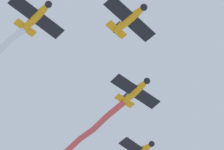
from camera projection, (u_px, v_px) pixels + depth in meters
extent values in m
ellipsoid|color=orange|center=(129.00, 20.00, 59.83)|extent=(5.10, 2.50, 1.03)
sphere|color=black|center=(144.00, 7.00, 58.82)|extent=(1.10, 1.10, 0.87)
ellipsoid|color=#232833|center=(133.00, 15.00, 59.87)|extent=(1.40, 1.03, 0.55)
cube|color=black|center=(130.00, 19.00, 59.65)|extent=(3.84, 7.48, 0.14)
cube|color=orange|center=(116.00, 30.00, 60.79)|extent=(1.78, 3.01, 0.11)
cube|color=black|center=(117.00, 27.00, 61.18)|extent=(1.13, 0.48, 1.42)
ellipsoid|color=orange|center=(135.00, 92.00, 66.52)|extent=(5.02, 2.95, 1.03)
sphere|color=black|center=(147.00, 81.00, 65.41)|extent=(1.15, 1.15, 0.87)
ellipsoid|color=#232833|center=(138.00, 87.00, 66.54)|extent=(1.43, 1.13, 0.55)
cube|color=black|center=(136.00, 92.00, 66.34)|extent=(4.49, 7.38, 0.14)
cube|color=orange|center=(125.00, 101.00, 67.58)|extent=(2.02, 3.00, 0.11)
cube|color=black|center=(125.00, 98.00, 67.96)|extent=(1.10, 0.58, 1.42)
cylinder|color=#DB4C4C|center=(115.00, 110.00, 68.18)|extent=(3.23, 1.71, 1.11)
cylinder|color=#DB4C4C|center=(100.00, 123.00, 69.52)|extent=(3.26, 2.13, 0.92)
cylinder|color=#DB4C4C|center=(86.00, 134.00, 70.94)|extent=(2.84, 1.60, 0.94)
cylinder|color=#DB4C4C|center=(74.00, 145.00, 71.96)|extent=(2.94, 1.64, 1.29)
sphere|color=#DB4C4C|center=(123.00, 103.00, 67.64)|extent=(0.81, 0.81, 0.81)
sphere|color=#DB4C4C|center=(107.00, 117.00, 68.72)|extent=(0.81, 0.81, 0.81)
sphere|color=#DB4C4C|center=(93.00, 130.00, 70.33)|extent=(0.81, 0.81, 0.81)
sphere|color=#DB4C4C|center=(80.00, 139.00, 71.56)|extent=(0.81, 0.81, 0.81)
ellipsoid|color=orange|center=(36.00, 17.00, 59.97)|extent=(5.07, 2.68, 1.03)
sphere|color=black|center=(48.00, 4.00, 58.92)|extent=(1.12, 1.12, 0.87)
ellipsoid|color=#232833|center=(39.00, 12.00, 60.00)|extent=(1.41, 1.07, 0.55)
cube|color=black|center=(37.00, 17.00, 59.79)|extent=(4.10, 7.46, 0.14)
cube|color=orange|center=(25.00, 28.00, 60.97)|extent=(1.87, 3.01, 0.11)
cube|color=black|center=(26.00, 25.00, 61.36)|extent=(1.12, 0.52, 1.42)
cylinder|color=white|center=(17.00, 35.00, 61.44)|extent=(2.31, 1.22, 0.83)
cylinder|color=white|center=(4.00, 46.00, 62.34)|extent=(2.83, 1.64, 1.03)
sphere|color=white|center=(23.00, 30.00, 61.03)|extent=(0.82, 0.82, 0.82)
sphere|color=white|center=(10.00, 40.00, 61.84)|extent=(0.82, 0.82, 0.82)
sphere|color=black|center=(152.00, 144.00, 71.93)|extent=(1.12, 1.12, 0.87)
ellipsoid|color=#232833|center=(143.00, 148.00, 73.01)|extent=(1.41, 1.07, 0.55)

